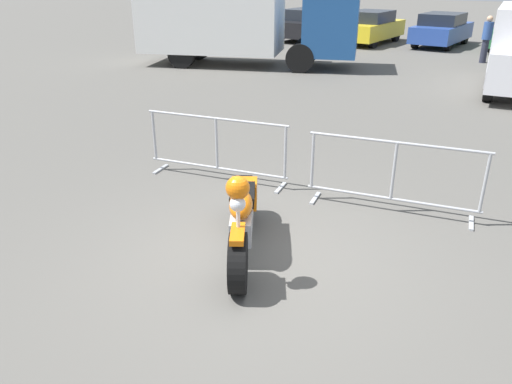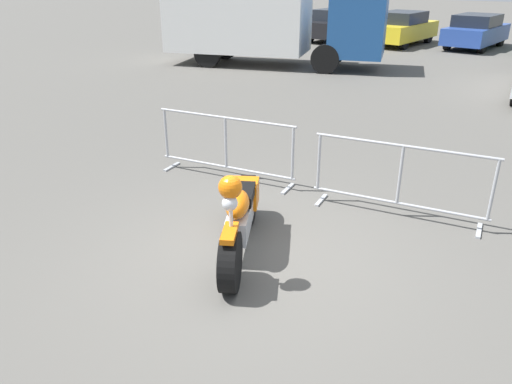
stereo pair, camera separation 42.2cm
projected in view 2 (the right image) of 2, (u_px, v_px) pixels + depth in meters
The scene contains 9 objects.
ground_plane at pixel (261, 259), 6.07m from camera, with size 120.00×120.00×0.00m, color #54514C.
motorcycle at pixel (240, 215), 6.06m from camera, with size 1.10×2.18×1.30m.
crowd_barrier_near at pixel (226, 147), 8.21m from camera, with size 2.47×0.58×1.07m.
crowd_barrier_far at pixel (400, 180), 6.93m from camera, with size 2.47×0.58×1.07m.
box_truck at pixel (262, 18), 17.74m from camera, with size 8.01×3.97×2.98m.
parked_car_white at pixel (280, 22), 25.87m from camera, with size 2.37×4.39×1.41m.
parked_car_black at pixel (338, 25), 24.55m from camera, with size 2.47×4.59×1.48m.
parked_car_yellow at pixel (402, 28), 23.07m from camera, with size 2.48×4.60×1.48m.
parked_car_blue at pixel (476, 31), 22.07m from camera, with size 2.42×4.48×1.44m.
Camera 2 is at (2.51, -4.57, 3.23)m, focal length 35.00 mm.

